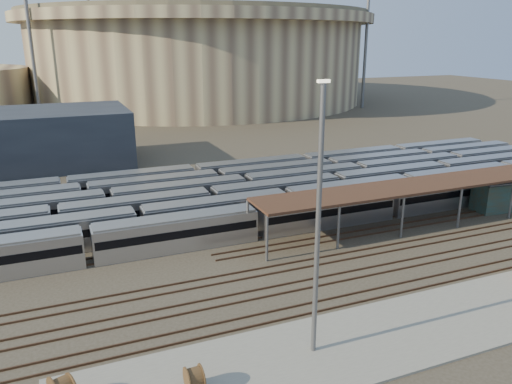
{
  "coord_description": "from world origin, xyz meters",
  "views": [
    {
      "loc": [
        -27.24,
        -42.47,
        22.35
      ],
      "look_at": [
        -4.82,
        12.0,
        4.14
      ],
      "focal_mm": 35.0,
      "sensor_mm": 36.0,
      "label": 1
    }
  ],
  "objects": [
    {
      "name": "subway_trains",
      "position": [
        -2.28,
        18.5,
        1.8
      ],
      "size": [
        129.31,
        23.9,
        3.6
      ],
      "color": "#A7A7AB",
      "rests_on": "ground"
    },
    {
      "name": "floodlight_2",
      "position": [
        70.0,
        100.0,
        20.65
      ],
      "size": [
        4.0,
        1.0,
        38.4
      ],
      "color": "slate",
      "rests_on": "ground"
    },
    {
      "name": "apron",
      "position": [
        -5.0,
        -15.0,
        0.1
      ],
      "size": [
        50.0,
        9.0,
        0.2
      ],
      "primitive_type": "cube",
      "color": "gray",
      "rests_on": "ground"
    },
    {
      "name": "ground",
      "position": [
        0.0,
        0.0,
        0.0
      ],
      "size": [
        420.0,
        420.0,
        0.0
      ],
      "primitive_type": "plane",
      "color": "#383026",
      "rests_on": "ground"
    },
    {
      "name": "service_building",
      "position": [
        -35.0,
        55.0,
        5.0
      ],
      "size": [
        42.0,
        20.0,
        10.0
      ],
      "primitive_type": "cube",
      "color": "#1E232D",
      "rests_on": "ground"
    },
    {
      "name": "empty_tracks",
      "position": [
        0.0,
        -5.0,
        0.09
      ],
      "size": [
        170.0,
        9.62,
        0.18
      ],
      "color": "#4C3323",
      "rests_on": "ground"
    },
    {
      "name": "floodlight_0",
      "position": [
        -30.0,
        110.0,
        20.65
      ],
      "size": [
        4.0,
        1.0,
        38.4
      ],
      "color": "slate",
      "rests_on": "ground"
    },
    {
      "name": "yard_light_pole",
      "position": [
        -11.16,
        -14.58,
        10.12
      ],
      "size": [
        0.81,
        0.36,
        19.67
      ],
      "color": "slate",
      "rests_on": "apron"
    },
    {
      "name": "cable_reel_west",
      "position": [
        -20.51,
        -15.53,
        1.09
      ],
      "size": [
        1.04,
        1.8,
        1.77
      ],
      "primitive_type": "cylinder",
      "rotation": [
        0.0,
        1.57,
        0.03
      ],
      "color": "brown",
      "rests_on": "apron"
    },
    {
      "name": "floodlight_3",
      "position": [
        -10.0,
        160.0,
        20.65
      ],
      "size": [
        4.0,
        1.0,
        38.4
      ],
      "color": "slate",
      "rests_on": "ground"
    },
    {
      "name": "stadium",
      "position": [
        25.0,
        140.0,
        16.47
      ],
      "size": [
        124.0,
        124.0,
        32.5
      ],
      "color": "tan",
      "rests_on": "ground"
    },
    {
      "name": "inspection_shed",
      "position": [
        22.0,
        4.0,
        4.98
      ],
      "size": [
        60.3,
        6.0,
        5.3
      ],
      "color": "slate",
      "rests_on": "ground"
    }
  ]
}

